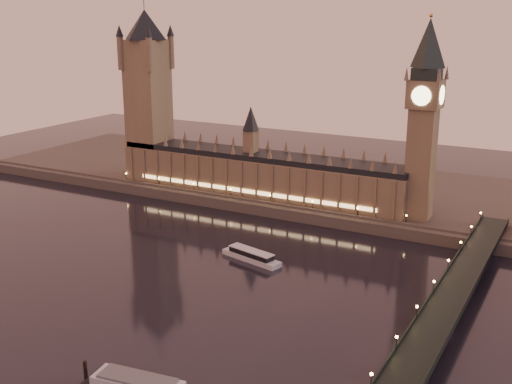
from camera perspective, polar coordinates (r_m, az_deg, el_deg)
ground at (r=266.19m, az=-4.46°, el=-8.92°), size 700.00×700.00×0.00m
far_embankment at (r=396.19m, az=12.35°, el=-0.40°), size 560.00×130.00×6.00m
palace_of_westminster at (r=377.21m, az=0.32°, el=2.10°), size 180.00×26.62×52.00m
victoria_tower at (r=412.79m, az=-9.61°, el=9.30°), size 31.68×31.68×118.00m
big_ben at (r=335.79m, az=14.75°, el=7.22°), size 17.68×17.68×104.00m
westminster_bridge at (r=231.66m, az=15.36°, el=-11.93°), size 13.20×260.00×15.30m
cruise_boat_a at (r=297.24m, az=-0.42°, el=-5.68°), size 32.29×14.26×5.05m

